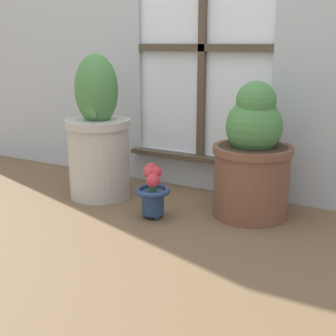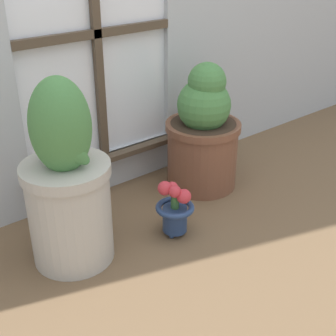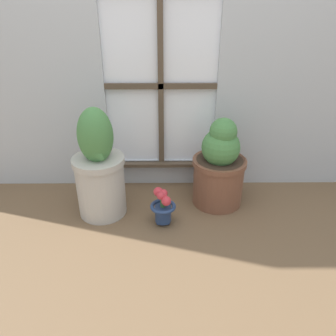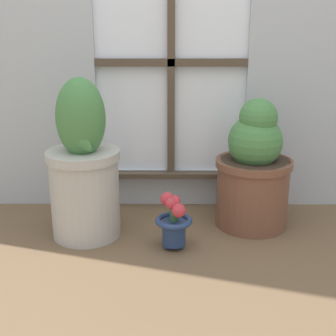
# 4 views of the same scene
# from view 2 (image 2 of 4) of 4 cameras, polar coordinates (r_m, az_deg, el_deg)

# --- Properties ---
(ground_plane) EXTENTS (10.00, 10.00, 0.00)m
(ground_plane) POSITION_cam_2_polar(r_m,az_deg,el_deg) (1.85, 2.20, -9.26)
(ground_plane) COLOR brown
(potted_plant_left) EXTENTS (0.31, 0.31, 0.69)m
(potted_plant_left) POSITION_cam_2_polar(r_m,az_deg,el_deg) (1.67, -12.18, -2.25)
(potted_plant_left) COLOR #B7B2A8
(potted_plant_left) RESTS_ON ground_plane
(potted_plant_right) EXTENTS (0.34, 0.34, 0.59)m
(potted_plant_right) POSITION_cam_2_polar(r_m,az_deg,el_deg) (2.15, 4.30, 4.12)
(potted_plant_right) COLOR brown
(potted_plant_right) RESTS_ON ground_plane
(flower_vase) EXTENTS (0.15, 0.15, 0.24)m
(flower_vase) POSITION_cam_2_polar(r_m,az_deg,el_deg) (1.84, 0.82, -4.84)
(flower_vase) COLOR navy
(flower_vase) RESTS_ON ground_plane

